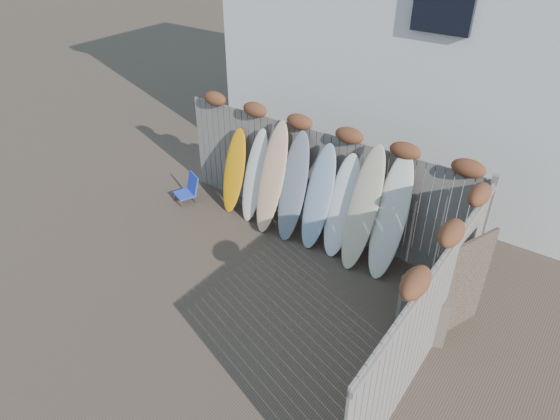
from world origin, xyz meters
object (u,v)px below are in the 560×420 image
Objects in this scene: beach_chair at (189,189)px; wooden_crate at (422,311)px; lattice_panel at (460,287)px; surfboard_0 at (234,171)px.

wooden_crate is at bearing -7.76° from beach_chair.
beach_chair is at bearing -162.20° from lattice_panel.
lattice_panel is (5.81, -0.42, 0.56)m from beach_chair.
beach_chair is at bearing -162.79° from surfboard_0.
lattice_panel is 0.94× the size of surfboard_0.
beach_chair is 5.49m from wooden_crate.
beach_chair is 5.85m from lattice_panel.
lattice_panel reaches higher than beach_chair.
lattice_panel is at bearing -11.05° from surfboard_0.
beach_chair is 1.20m from surfboard_0.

